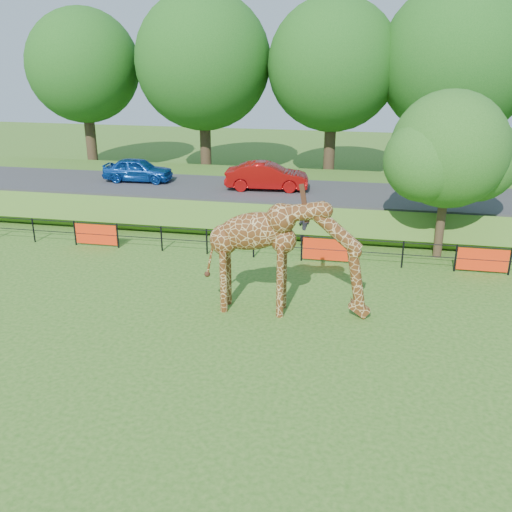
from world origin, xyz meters
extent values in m
plane|color=#2B5D17|center=(0.00, 0.00, 0.00)|extent=(90.00, 90.00, 0.00)
cube|color=#2B5D17|center=(0.00, 15.50, 0.65)|extent=(40.00, 9.00, 1.30)
cube|color=#2F2F32|center=(0.00, 14.00, 1.36)|extent=(40.00, 5.00, 0.12)
imported|color=blue|center=(-7.57, 14.42, 2.04)|extent=(3.72, 1.63, 1.25)
imported|color=#AB0C0C|center=(-0.52, 13.97, 2.10)|extent=(4.23, 1.78, 1.36)
imported|color=black|center=(1.88, 9.95, 0.75)|extent=(0.65, 0.56, 1.50)
cylinder|color=#382919|center=(7.50, 9.60, 1.60)|extent=(0.36, 0.36, 3.20)
sphere|color=#215918|center=(7.50, 9.60, 4.46)|extent=(4.60, 4.60, 4.60)
sphere|color=#215918|center=(8.65, 10.29, 4.00)|extent=(3.45, 3.45, 3.45)
sphere|color=#215918|center=(6.58, 8.91, 4.12)|extent=(3.22, 3.22, 3.22)
cylinder|color=#382919|center=(-14.00, 22.00, 2.50)|extent=(0.70, 0.70, 5.00)
sphere|color=#134412|center=(-14.00, 22.00, 6.98)|extent=(7.20, 7.20, 7.20)
cylinder|color=#382919|center=(-6.00, 22.00, 2.50)|extent=(0.70, 0.70, 5.00)
sphere|color=#134412|center=(-6.00, 22.00, 7.31)|extent=(8.40, 8.40, 8.40)
cylinder|color=#382919|center=(2.00, 22.00, 2.50)|extent=(0.70, 0.70, 5.00)
sphere|color=#134412|center=(2.00, 22.00, 7.14)|extent=(7.80, 7.80, 7.80)
cylinder|color=#382919|center=(9.00, 22.00, 2.50)|extent=(0.70, 0.70, 5.00)
sphere|color=#134412|center=(9.00, 22.00, 7.42)|extent=(8.80, 8.80, 8.80)
camera|label=1|loc=(4.41, -13.75, 8.38)|focal=40.00mm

